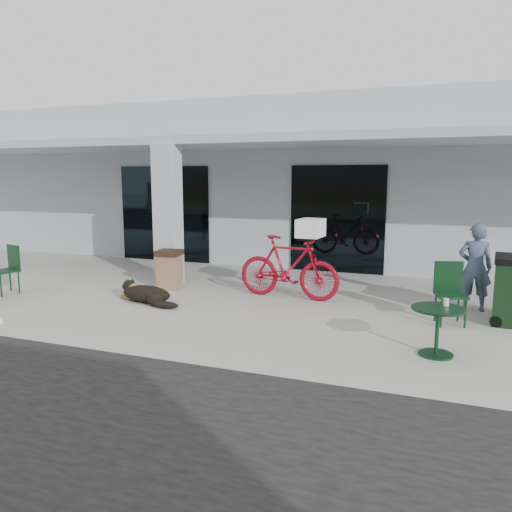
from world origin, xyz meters
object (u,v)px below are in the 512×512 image
at_px(cafe_chair_far_a, 451,294).
at_px(trash_receptacle, 170,269).
at_px(dog, 146,293).
at_px(cafe_table_far, 437,332).
at_px(cafe_chair_near, 5,270).
at_px(person, 475,267).
at_px(bicycle, 289,267).

relative_size(cafe_chair_far_a, trash_receptacle, 1.21).
height_order(dog, trash_receptacle, trash_receptacle).
bearing_deg(dog, cafe_chair_far_a, 22.42).
bearing_deg(cafe_chair_far_a, cafe_table_far, -111.93).
xyz_separation_m(cafe_chair_near, cafe_chair_far_a, (8.64, 0.95, 0.01)).
bearing_deg(dog, trash_receptacle, 116.22).
xyz_separation_m(cafe_table_far, trash_receptacle, (-5.52, 2.30, 0.09)).
height_order(person, trash_receptacle, person).
bearing_deg(cafe_chair_near, cafe_chair_far_a, 23.78).
relative_size(dog, cafe_chair_far_a, 1.16).
height_order(cafe_chair_near, trash_receptacle, cafe_chair_near).
bearing_deg(dog, bicycle, 45.47).
xyz_separation_m(bicycle, trash_receptacle, (-2.67, -0.10, -0.21)).
bearing_deg(person, dog, 12.97).
bearing_deg(cafe_table_far, dog, 168.83).
relative_size(bicycle, person, 1.31).
bearing_deg(cafe_chair_near, person, 30.26).
bearing_deg(person, bicycle, 2.30).
height_order(cafe_table_far, person, person).
distance_m(dog, person, 6.15).
bearing_deg(person, cafe_table_far, 75.12).
bearing_deg(trash_receptacle, dog, -80.42).
distance_m(dog, cafe_table_far, 5.41).
relative_size(dog, trash_receptacle, 1.40).
xyz_separation_m(cafe_chair_near, cafe_table_far, (8.46, -0.65, -0.17)).
height_order(bicycle, cafe_table_far, bicycle).
distance_m(cafe_chair_near, person, 9.27).
bearing_deg(trash_receptacle, cafe_table_far, -22.63).
relative_size(dog, cafe_chair_near, 1.17).
bearing_deg(cafe_chair_far_a, dog, 170.34).
distance_m(dog, cafe_chair_near, 3.19).
bearing_deg(cafe_chair_far_a, bicycle, 149.85).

